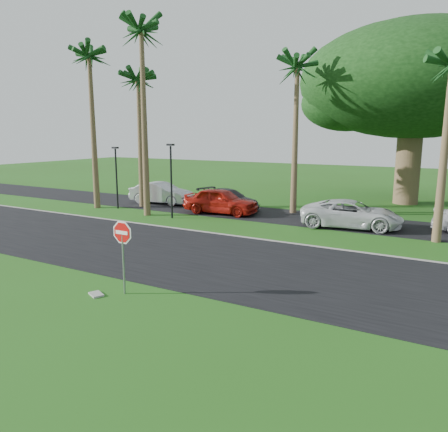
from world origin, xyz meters
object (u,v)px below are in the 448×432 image
stop_sign_near (123,242)px  car_silver (161,193)px  car_red (221,201)px  car_minivan (351,214)px  car_dark (228,200)px

stop_sign_near → car_silver: (-10.56, 15.68, -0.97)m
car_red → car_minivan: (8.61, -0.12, -0.07)m
car_red → stop_sign_near: bearing=-166.7°
car_minivan → car_dark: bearing=70.8°
car_red → car_dark: size_ratio=1.02×
stop_sign_near → car_dark: stop_sign_near is taller
stop_sign_near → car_red: size_ratio=0.53×
car_red → car_dark: 1.68m
stop_sign_near → car_red: 15.06m
car_silver → car_red: 6.14m
car_red → car_silver: bearing=72.8°
stop_sign_near → car_dark: size_ratio=0.54×
stop_sign_near → car_minivan: 14.80m
stop_sign_near → car_silver: size_ratio=0.54×
car_dark → car_red: bearing=-154.8°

